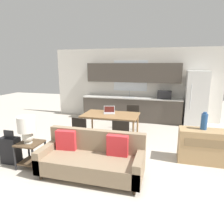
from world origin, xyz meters
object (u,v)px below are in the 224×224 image
Objects in this scene: vase at (204,121)px; laptop at (109,111)px; dining_table at (111,116)px; dining_chair_near_right at (122,134)px; table_lamp at (27,127)px; dining_chair_near_left at (82,131)px; dining_chair_far_right at (132,117)px; side_table at (30,151)px; couch at (92,159)px; suitcase at (11,150)px; refrigerator at (196,99)px; credenza at (202,146)px.

vase is 1.00× the size of laptop.
dining_table is 0.98m from dining_chair_near_right.
dining_chair_near_left is (0.66, 1.19, -0.40)m from table_lamp.
vase is 0.46× the size of dining_chair_near_left.
vase is 2.49m from dining_chair_far_right.
vase is (3.45, 1.21, 0.55)m from side_table.
dining_chair_near_left is (0.65, 1.17, 0.11)m from side_table.
side_table is (-1.34, -0.05, 0.03)m from couch.
laptop reaches higher than dining_chair_near_right.
vase is at bearing 19.54° from table_lamp.
suitcase is at bearing 26.29° from dining_chair_near_right.
refrigerator is 1.92× the size of credenza.
laptop is at bearing -133.87° from dining_chair_far_right.
dining_chair_near_left is at bearing -120.65° from dining_table.
refrigerator reaches higher than couch.
couch is 3.53× the size of table_lamp.
suitcase is (-2.18, -1.17, -0.17)m from dining_chair_near_right.
vase is at bearing -19.62° from dining_table.
credenza is 2.60m from laptop.
dining_chair_far_right and dining_chair_near_right have the same top height.
couch is 1.86m from suitcase.
dining_chair_near_left is (-2.80, 0.01, 0.10)m from credenza.
suitcase is (-3.98, -1.13, -0.07)m from credenza.
dining_chair_near_left is 2.19× the size of laptop.
refrigerator is 5.02× the size of vase.
laptop reaches higher than dining_chair_near_left.
couch is at bearing 2.06° from side_table.
dining_table is 4.14× the size of laptop.
side_table is 0.53m from suitcase.
refrigerator is at bearing 86.15° from vase.
vase is (-0.19, -2.89, -0.04)m from refrigerator.
couch is 2.17m from laptop.
side_table is 0.51m from table_lamp.
dining_table is at bearing -60.65° from dining_chair_near_right.
dining_chair_far_right is (0.49, 0.85, -0.19)m from dining_table.
dining_table is at bearing -125.87° from dining_chair_far_right.
suitcase is (-3.98, -1.18, -0.61)m from vase.
dining_table is 2.45m from vase.
couch is (0.18, -1.98, -0.34)m from dining_table.
dining_chair_near_right is at bearing -74.17° from laptop.
dining_chair_far_right is 0.96m from laptop.
credenza is 0.54m from vase.
couch is 1.34m from side_table.
table_lamp is 2.11m from dining_chair_near_right.
suitcase is at bearing 176.35° from side_table.
laptop is at bearing -142.79° from refrigerator.
dining_table is at bearing 159.33° from credenza.
vase is 2.55m from laptop.
table_lamp is 3.36m from dining_chair_far_right.
table_lamp is 1.47× the size of laptop.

